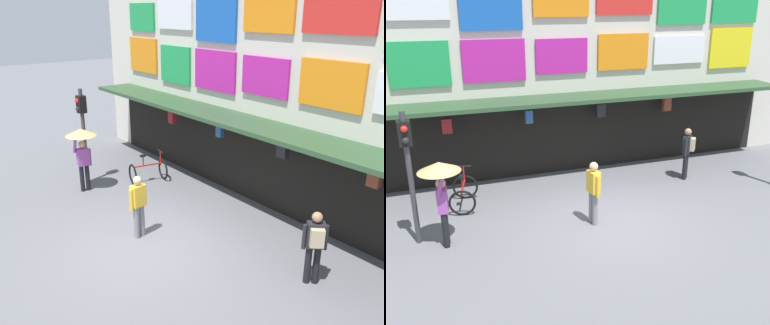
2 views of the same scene
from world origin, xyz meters
TOP-DOWN VIEW (x-y plane):
  - ground_plane at (0.00, 0.00)m, footprint 80.00×80.00m
  - shopfront at (0.00, 4.57)m, footprint 18.00×2.60m
  - traffic_light_near at (-4.72, 0.57)m, footprint 0.29×0.33m
  - bicycle_parked at (-3.47, 2.23)m, footprint 0.92×1.27m
  - pedestrian_in_purple at (3.50, 1.93)m, footprint 0.47×0.47m
  - pedestrian_with_umbrella at (-4.10, 0.22)m, footprint 0.96×0.96m
  - pedestrian_in_black at (-0.47, 0.06)m, footprint 0.27×0.53m

SIDE VIEW (x-z plane):
  - ground_plane at x=0.00m, z-range 0.00..0.00m
  - bicycle_parked at x=-3.47m, z-range -0.13..0.92m
  - pedestrian_in_black at x=-0.47m, z-range 0.11..1.79m
  - pedestrian_in_purple at x=3.50m, z-range 0.14..1.82m
  - pedestrian_with_umbrella at x=-4.10m, z-range 0.60..2.68m
  - traffic_light_near at x=-4.72m, z-range 0.54..3.74m
  - shopfront at x=0.00m, z-range -0.04..7.96m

